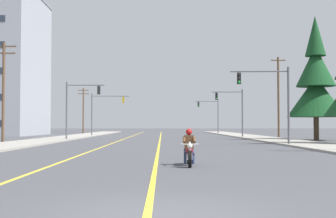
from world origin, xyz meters
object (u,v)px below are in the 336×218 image
at_px(traffic_signal_mid_left, 103,108).
at_px(conifer_tree_right_verge_far, 316,83).
at_px(traffic_signal_near_right, 272,94).
at_px(motorcycle_with_rider, 189,151).
at_px(utility_pole_left_near, 4,88).
at_px(traffic_signal_far_right, 212,111).
at_px(traffic_signal_near_left, 77,102).
at_px(utility_pole_right_far, 278,96).
at_px(utility_pole_left_far, 83,109).
at_px(traffic_signal_mid_right, 234,106).

bearing_deg(traffic_signal_mid_left, conifer_tree_right_verge_far, -36.71).
height_order(traffic_signal_near_right, traffic_signal_mid_left, same).
relative_size(motorcycle_with_rider, traffic_signal_near_right, 0.35).
distance_m(utility_pole_left_near, conifer_tree_right_verge_far, 31.51).
relative_size(motorcycle_with_rider, traffic_signal_far_right, 0.35).
relative_size(traffic_signal_near_left, utility_pole_right_far, 0.62).
bearing_deg(traffic_signal_near_right, utility_pole_right_far, 73.84).
bearing_deg(utility_pole_left_near, motorcycle_with_rider, -56.53).
relative_size(traffic_signal_mid_left, traffic_signal_far_right, 1.00).
xyz_separation_m(traffic_signal_near_left, conifer_tree_right_verge_far, (25.23, -0.68, 2.01)).
xyz_separation_m(traffic_signal_near_right, utility_pole_right_far, (5.61, 19.36, 1.08)).
height_order(traffic_signal_far_right, conifer_tree_right_verge_far, conifer_tree_right_verge_far).
distance_m(traffic_signal_far_right, conifer_tree_right_verge_far, 33.82).
height_order(utility_pole_left_far, conifer_tree_right_verge_far, conifer_tree_right_verge_far).
relative_size(utility_pole_right_far, utility_pole_left_far, 1.19).
bearing_deg(conifer_tree_right_verge_far, motorcycle_with_rider, -117.59).
height_order(traffic_signal_far_right, utility_pole_left_near, utility_pole_left_near).
height_order(traffic_signal_far_right, utility_pole_right_far, utility_pole_right_far).
distance_m(traffic_signal_near_left, utility_pole_right_far, 24.32).
height_order(traffic_signal_mid_left, utility_pole_left_near, utility_pole_left_near).
height_order(motorcycle_with_rider, traffic_signal_near_right, traffic_signal_near_right).
bearing_deg(traffic_signal_mid_right, traffic_signal_near_right, -91.35).
height_order(motorcycle_with_rider, utility_pole_left_near, utility_pole_left_near).
distance_m(traffic_signal_mid_left, traffic_signal_far_right, 22.66).
height_order(traffic_signal_near_left, traffic_signal_mid_left, same).
bearing_deg(traffic_signal_near_left, traffic_signal_mid_left, 89.05).
distance_m(traffic_signal_far_right, utility_pole_left_far, 23.36).
height_order(traffic_signal_mid_right, conifer_tree_right_verge_far, conifer_tree_right_verge_far).
height_order(traffic_signal_mid_left, conifer_tree_right_verge_far, conifer_tree_right_verge_far).
xyz_separation_m(traffic_signal_near_left, traffic_signal_mid_right, (18.17, 9.49, -0.01)).
height_order(traffic_signal_mid_left, traffic_signal_far_right, same).
xyz_separation_m(traffic_signal_near_left, utility_pole_left_near, (-5.90, -5.45, 1.04)).
height_order(utility_pole_right_far, utility_pole_left_far, utility_pole_right_far).
height_order(traffic_signal_near_right, utility_pole_left_near, utility_pole_left_near).
height_order(traffic_signal_near_left, utility_pole_left_near, utility_pole_left_near).
height_order(traffic_signal_near_right, traffic_signal_far_right, same).
distance_m(traffic_signal_near_right, traffic_signal_mid_left, 34.92).
distance_m(traffic_signal_near_left, conifer_tree_right_verge_far, 25.32).
distance_m(traffic_signal_near_right, utility_pole_left_far, 51.99).
distance_m(traffic_signal_near_right, conifer_tree_right_verge_far, 14.08).
relative_size(traffic_signal_near_right, conifer_tree_right_verge_far, 0.47).
relative_size(traffic_signal_mid_right, traffic_signal_far_right, 1.00).
bearing_deg(traffic_signal_mid_right, utility_pole_left_near, -148.17).
relative_size(motorcycle_with_rider, utility_pole_right_far, 0.22).
distance_m(traffic_signal_near_right, utility_pole_right_far, 20.19).
distance_m(traffic_signal_mid_left, conifer_tree_right_verge_far, 31.16).
bearing_deg(traffic_signal_mid_left, motorcycle_with_rider, -78.36).
bearing_deg(traffic_signal_near_right, traffic_signal_mid_right, 88.65).
relative_size(traffic_signal_near_left, traffic_signal_mid_left, 1.00).
xyz_separation_m(utility_pole_left_near, utility_pole_right_far, (29.17, 12.43, 0.07)).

